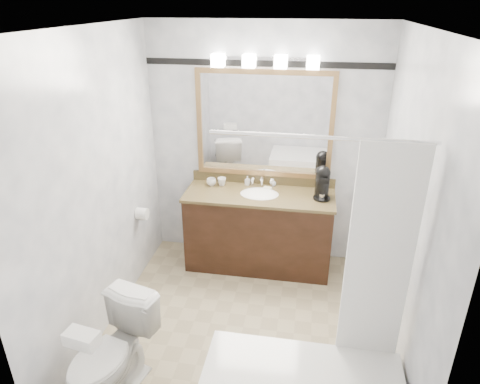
% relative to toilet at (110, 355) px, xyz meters
% --- Properties ---
extents(room, '(2.42, 2.62, 2.52)m').
position_rel_toilet_xyz_m(room, '(0.82, 0.84, 0.88)').
color(room, tan).
rests_on(room, ground).
extents(vanity, '(1.53, 0.58, 0.97)m').
position_rel_toilet_xyz_m(vanity, '(0.82, 1.86, 0.07)').
color(vanity, black).
rests_on(vanity, ground).
extents(mirror, '(1.40, 0.04, 1.10)m').
position_rel_toilet_xyz_m(mirror, '(0.82, 2.13, 1.13)').
color(mirror, '#9E7647').
rests_on(mirror, room).
extents(vanity_light_bar, '(1.02, 0.14, 0.12)m').
position_rel_toilet_xyz_m(vanity_light_bar, '(0.82, 2.07, 1.76)').
color(vanity_light_bar, silver).
rests_on(vanity_light_bar, room).
extents(accent_stripe, '(2.40, 0.01, 0.06)m').
position_rel_toilet_xyz_m(accent_stripe, '(0.82, 2.14, 1.73)').
color(accent_stripe, black).
rests_on(accent_stripe, room).
extents(tp_roll, '(0.11, 0.12, 0.12)m').
position_rel_toilet_xyz_m(tp_roll, '(-0.32, 1.51, 0.33)').
color(tp_roll, white).
rests_on(tp_roll, room).
extents(toilet, '(0.59, 0.81, 0.74)m').
position_rel_toilet_xyz_m(toilet, '(0.00, 0.00, 0.00)').
color(toilet, white).
rests_on(toilet, ground).
extents(tissue_box, '(0.23, 0.15, 0.09)m').
position_rel_toilet_xyz_m(tissue_box, '(-0.00, -0.28, 0.41)').
color(tissue_box, white).
rests_on(tissue_box, toilet).
extents(coffee_maker, '(0.17, 0.22, 0.33)m').
position_rel_toilet_xyz_m(coffee_maker, '(1.44, 1.89, 0.65)').
color(coffee_maker, black).
rests_on(coffee_maker, vanity).
extents(cup_left, '(0.12, 0.12, 0.08)m').
position_rel_toilet_xyz_m(cup_left, '(0.28, 1.99, 0.52)').
color(cup_left, white).
rests_on(cup_left, vanity).
extents(cup_right, '(0.12, 0.12, 0.08)m').
position_rel_toilet_xyz_m(cup_right, '(0.39, 2.01, 0.52)').
color(cup_right, white).
rests_on(cup_right, vanity).
extents(soap_bottle_a, '(0.06, 0.06, 0.10)m').
position_rel_toilet_xyz_m(soap_bottle_a, '(0.66, 2.07, 0.53)').
color(soap_bottle_a, white).
rests_on(soap_bottle_a, vanity).
extents(soap_bottle_b, '(0.06, 0.06, 0.08)m').
position_rel_toilet_xyz_m(soap_bottle_b, '(0.93, 2.08, 0.52)').
color(soap_bottle_b, white).
rests_on(soap_bottle_b, vanity).
extents(soap_bar, '(0.09, 0.07, 0.03)m').
position_rel_toilet_xyz_m(soap_bar, '(0.88, 1.98, 0.49)').
color(soap_bar, beige).
rests_on(soap_bar, vanity).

